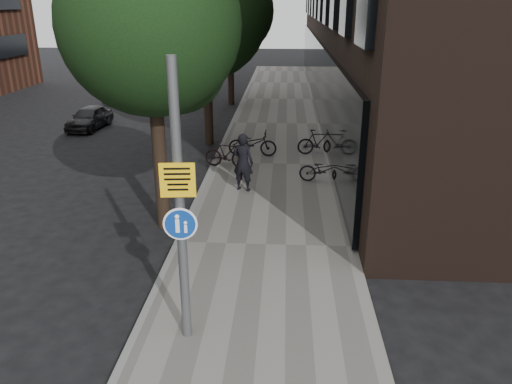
# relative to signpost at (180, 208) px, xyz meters

# --- Properties ---
(ground) EXTENTS (120.00, 120.00, 0.00)m
(ground) POSITION_rel_signpost_xyz_m (1.03, 0.37, -2.62)
(ground) COLOR black
(ground) RESTS_ON ground
(sidewalk) EXTENTS (4.50, 60.00, 0.12)m
(sidewalk) POSITION_rel_signpost_xyz_m (1.28, 10.37, -2.56)
(sidewalk) COLOR slate
(sidewalk) RESTS_ON ground
(curb_edge) EXTENTS (0.15, 60.00, 0.13)m
(curb_edge) POSITION_rel_signpost_xyz_m (-0.97, 10.37, -2.56)
(curb_edge) COLOR slate
(curb_edge) RESTS_ON ground
(street_tree_near) EXTENTS (4.40, 4.40, 7.50)m
(street_tree_near) POSITION_rel_signpost_xyz_m (-1.49, 5.01, 2.49)
(street_tree_near) COLOR black
(street_tree_near) RESTS_ON ground
(street_tree_mid) EXTENTS (5.00, 5.00, 7.80)m
(street_tree_mid) POSITION_rel_signpost_xyz_m (-1.49, 13.51, 2.49)
(street_tree_mid) COLOR black
(street_tree_mid) RESTS_ON ground
(street_tree_far) EXTENTS (5.00, 5.00, 7.80)m
(street_tree_far) POSITION_rel_signpost_xyz_m (-1.49, 22.51, 2.49)
(street_tree_far) COLOR black
(street_tree_far) RESTS_ON ground
(signpost) EXTENTS (0.57, 0.17, 4.95)m
(signpost) POSITION_rel_signpost_xyz_m (0.00, 0.00, 0.00)
(signpost) COLOR #595B5E
(signpost) RESTS_ON sidewalk
(pedestrian) EXTENTS (0.78, 0.63, 1.86)m
(pedestrian) POSITION_rel_signpost_xyz_m (0.40, 7.52, -1.57)
(pedestrian) COLOR black
(pedestrian) RESTS_ON sidewalk
(parked_bike_facade_near) EXTENTS (1.72, 0.78, 0.87)m
(parked_bike_facade_near) POSITION_rel_signpost_xyz_m (3.03, 8.42, -2.06)
(parked_bike_facade_near) COLOR black
(parked_bike_facade_near) RESTS_ON sidewalk
(parked_bike_facade_far) EXTENTS (1.72, 0.66, 1.01)m
(parked_bike_facade_far) POSITION_rel_signpost_xyz_m (3.03, 11.69, -2.00)
(parked_bike_facade_far) COLOR black
(parked_bike_facade_far) RESTS_ON sidewalk
(parked_bike_curb_near) EXTENTS (1.92, 0.75, 0.99)m
(parked_bike_curb_near) POSITION_rel_signpost_xyz_m (0.44, 11.35, -2.00)
(parked_bike_curb_near) COLOR black
(parked_bike_curb_near) RESTS_ON sidewalk
(parked_bike_curb_far) EXTENTS (1.74, 0.86, 1.01)m
(parked_bike_curb_far) POSITION_rel_signpost_xyz_m (-0.41, 9.83, -2.00)
(parked_bike_curb_far) COLOR black
(parked_bike_curb_far) RESTS_ON sidewalk
(parked_car_near) EXTENTS (1.60, 3.32, 1.09)m
(parked_car_near) POSITION_rel_signpost_xyz_m (-7.78, 15.83, -2.07)
(parked_car_near) COLOR black
(parked_car_near) RESTS_ON ground
(parked_car_mid) EXTENTS (1.22, 3.30, 1.08)m
(parked_car_mid) POSITION_rel_signpost_xyz_m (-8.56, 22.91, -2.08)
(parked_car_mid) COLOR maroon
(parked_car_mid) RESTS_ON ground
(parked_car_far) EXTENTS (1.73, 4.15, 1.20)m
(parked_car_far) POSITION_rel_signpost_xyz_m (-7.56, 28.50, -2.02)
(parked_car_far) COLOR #191F2E
(parked_car_far) RESTS_ON ground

